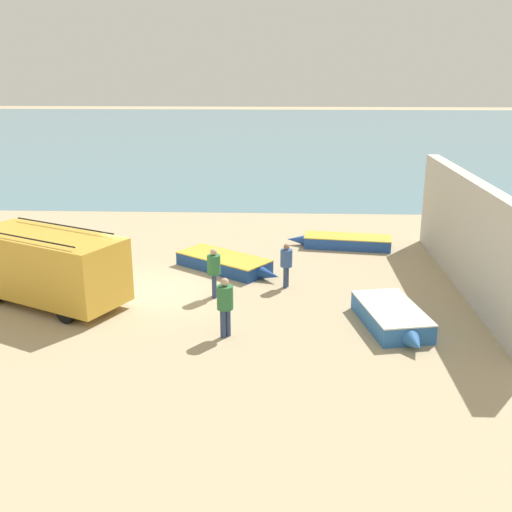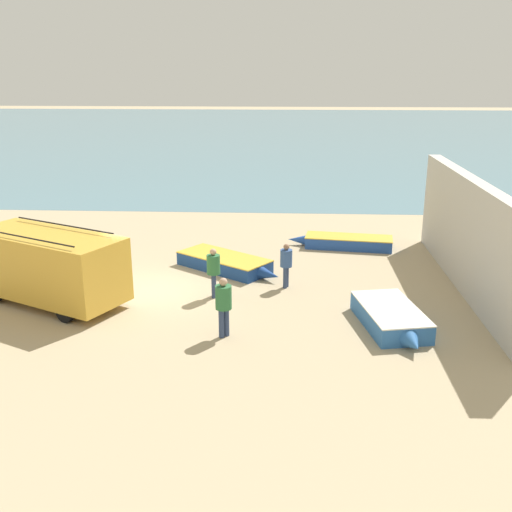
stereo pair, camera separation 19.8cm
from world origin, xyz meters
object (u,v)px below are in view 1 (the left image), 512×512
(fisherman_0, at_px, (286,262))
(fisherman_2, at_px, (17,238))
(fisherman_3, at_px, (214,268))
(fisherman_1, at_px, (225,302))
(fishing_rowboat_0, at_px, (392,318))
(parked_van, at_px, (47,266))
(fishing_rowboat_1, at_px, (226,263))
(fishing_rowboat_2, at_px, (344,242))

(fisherman_0, height_order, fisherman_2, fisherman_2)
(fisherman_0, bearing_deg, fisherman_3, 43.62)
(fisherman_1, distance_m, fisherman_2, 10.84)
(fishing_rowboat_0, relative_size, fisherman_1, 2.10)
(parked_van, distance_m, fisherman_3, 5.47)
(parked_van, bearing_deg, fisherman_2, -28.65)
(fishing_rowboat_1, height_order, fisherman_2, fisherman_2)
(fishing_rowboat_0, height_order, fishing_rowboat_2, fishing_rowboat_0)
(parked_van, bearing_deg, fisherman_0, -140.62)
(parked_van, height_order, fishing_rowboat_1, parked_van)
(fishing_rowboat_2, relative_size, fisherman_3, 2.65)
(fisherman_0, height_order, fisherman_1, fisherman_1)
(fishing_rowboat_0, height_order, fishing_rowboat_1, fishing_rowboat_0)
(fishing_rowboat_1, relative_size, fisherman_2, 2.33)
(fishing_rowboat_2, xyz_separation_m, fisherman_1, (-4.34, -9.24, 0.83))
(fisherman_0, distance_m, fisherman_2, 10.82)
(fishing_rowboat_1, relative_size, fisherman_0, 2.63)
(fishing_rowboat_2, height_order, fisherman_2, fisherman_2)
(parked_van, relative_size, fishing_rowboat_2, 1.26)
(fishing_rowboat_1, relative_size, fishing_rowboat_2, 0.93)
(fisherman_0, distance_m, fisherman_1, 4.55)
(parked_van, xyz_separation_m, fisherman_2, (-2.74, 3.92, -0.21))
(fishing_rowboat_1, height_order, fisherman_3, fisherman_3)
(fishing_rowboat_1, distance_m, fishing_rowboat_2, 5.84)
(fisherman_1, height_order, fisherman_3, fisherman_1)
(parked_van, distance_m, fisherman_1, 6.54)
(fishing_rowboat_0, bearing_deg, fisherman_2, -122.49)
(fishing_rowboat_1, bearing_deg, fisherman_2, -146.24)
(parked_van, xyz_separation_m, fisherman_1, (6.08, -2.37, -0.22))
(fishing_rowboat_1, bearing_deg, fishing_rowboat_2, 69.13)
(fisherman_0, xyz_separation_m, fisherman_1, (-1.78, -4.18, 0.12))
(fisherman_0, bearing_deg, fishing_rowboat_2, -96.78)
(fishing_rowboat_2, xyz_separation_m, fisherman_3, (-5.01, -6.13, 0.78))
(fishing_rowboat_2, bearing_deg, parked_van, 41.37)
(fishing_rowboat_2, xyz_separation_m, fisherman_2, (-13.16, -2.95, 0.84))
(fishing_rowboat_0, height_order, fisherman_1, fisherman_1)
(fisherman_0, bearing_deg, parked_van, 32.98)
(fishing_rowboat_1, relative_size, fisherman_1, 2.34)
(fisherman_2, relative_size, fisherman_3, 1.05)
(parked_van, distance_m, fisherman_2, 4.79)
(fisherman_1, distance_m, fisherman_3, 3.18)
(fishing_rowboat_2, distance_m, fisherman_1, 10.25)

